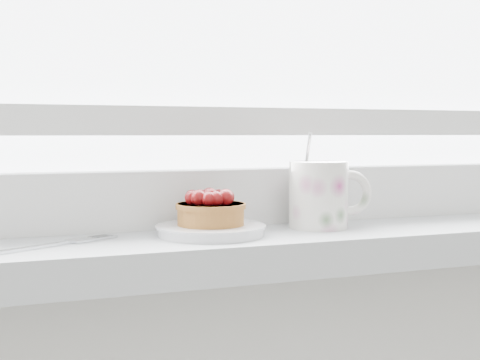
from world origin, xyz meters
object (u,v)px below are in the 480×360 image
saucer (211,230)px  floral_mug (321,193)px  raspberry_tart (211,209)px  fork (44,246)px

saucer → floral_mug: bearing=4.1°
floral_mug → saucer: bearing=-175.9°
raspberry_tart → floral_mug: 0.15m
saucer → fork: 0.18m
saucer → raspberry_tart: 0.02m
fork → floral_mug: bearing=4.0°
raspberry_tart → floral_mug: size_ratio=0.68×
raspberry_tart → floral_mug: floral_mug is taller
floral_mug → fork: (-0.33, -0.02, -0.04)m
floral_mug → raspberry_tart: bearing=-175.9°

